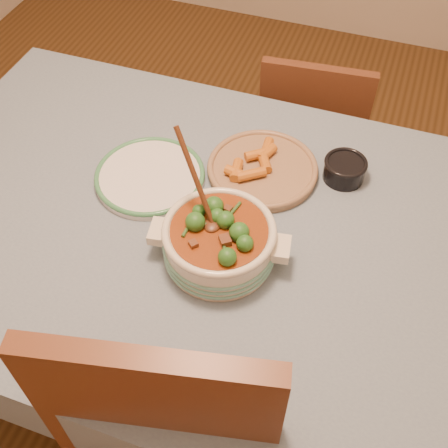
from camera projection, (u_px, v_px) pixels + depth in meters
name	position (u px, v px, depth m)	size (l,w,h in m)	color
floor	(215.00, 365.00, 1.97)	(4.50, 4.50, 0.00)	#462C14
dining_table	(212.00, 250.00, 1.45)	(1.68, 1.08, 0.76)	brown
stew_casserole	(219.00, 240.00, 1.28)	(0.33, 0.29, 0.31)	beige
white_plate	(150.00, 176.00, 1.48)	(0.31, 0.31, 0.03)	silver
condiment_bowl	(345.00, 168.00, 1.47)	(0.12, 0.12, 0.06)	black
fried_plate	(263.00, 168.00, 1.49)	(0.33, 0.33, 0.05)	#9E7757
chair_far	(311.00, 131.00, 2.08)	(0.40, 0.40, 0.79)	brown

